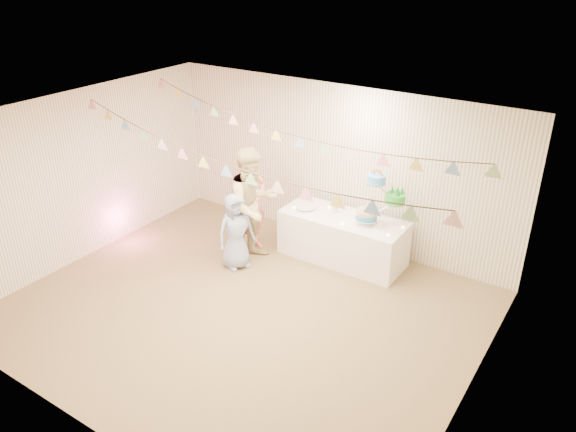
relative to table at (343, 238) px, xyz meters
The scene contains 24 objects.
floor 2.05m from the table, 102.85° to the right, with size 6.00×6.00×0.00m, color brown.
ceiling 3.01m from the table, 102.85° to the right, with size 6.00×6.00×0.00m, color white.
back_wall 1.17m from the table, 129.87° to the left, with size 6.00×6.00×0.00m, color white.
front_wall 4.58m from the table, 95.73° to the right, with size 6.00×6.00×0.00m, color white.
left_wall 4.08m from the table, 150.34° to the right, with size 5.00×5.00×0.00m, color white.
right_wall 3.35m from the table, 37.58° to the right, with size 5.00×5.00×0.00m, color white.
table is the anchor object (origin of this frame).
cake_stand 0.97m from the table, ahead, with size 0.73×0.43×0.82m, color silver, non-canonical shape.
cake_bottom 0.62m from the table, ahead, with size 0.31×0.31×0.15m, color #2885BC, non-canonical shape.
cake_middle 1.05m from the table, 10.86° to the left, with size 0.27×0.27×0.22m, color green, non-canonical shape.
cake_top_tier 1.13m from the table, ahead, with size 0.25×0.25×0.19m, color #51B0FF, non-canonical shape.
platter 0.76m from the table, behind, with size 0.33×0.33×0.02m, color white.
posy 0.50m from the table, 164.19° to the left, with size 0.13×0.13×0.15m, color white, non-canonical shape.
person_adult_a 1.56m from the table, 159.82° to the right, with size 0.60×0.39×1.63m, color #FC8983.
person_adult_b 1.49m from the table, 146.56° to the right, with size 0.89×0.69×1.83m, color #CDB87E.
person_child 1.66m from the table, 138.79° to the right, with size 0.59×0.38×1.20m, color #90A3CB.
bunting_back 2.21m from the table, 117.42° to the right, with size 5.60×1.10×0.40m, color pink, non-canonical shape.
bunting_front 2.95m from the table, 101.70° to the right, with size 5.60×0.90×0.36m, color #72A5E5, non-canonical shape.
tealight_0 0.90m from the table, 169.38° to the right, with size 0.04×0.04×0.03m, color #FFD88C.
tealight_1 0.55m from the table, 152.78° to the left, with size 0.04×0.04×0.03m, color #FFD88C.
tealight_2 0.45m from the table, 65.56° to the right, with size 0.04×0.04×0.03m, color #FFD88C.
tealight_3 0.56m from the table, 32.15° to the left, with size 0.04×0.04×0.03m, color #FFD88C.
tealight_4 0.92m from the table, 12.38° to the right, with size 0.04×0.04×0.03m, color #FFD88C.
tealight_5 0.99m from the table, ahead, with size 0.04×0.04×0.03m, color #FFD88C.
Camera 1 is at (3.96, -4.91, 4.47)m, focal length 35.00 mm.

